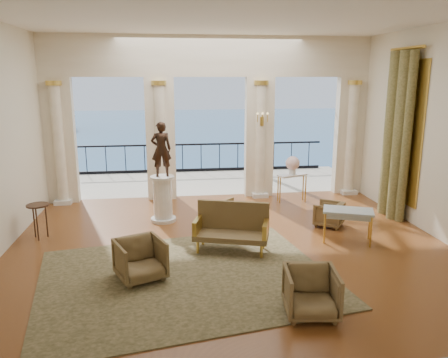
{
  "coord_description": "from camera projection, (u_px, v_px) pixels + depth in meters",
  "views": [
    {
      "loc": [
        -1.22,
        -8.37,
        3.41
      ],
      "look_at": [
        -0.04,
        0.6,
        1.28
      ],
      "focal_mm": 35.0,
      "sensor_mm": 36.0,
      "label": 1
    }
  ],
  "objects": [
    {
      "name": "floor",
      "position": [
        230.0,
        246.0,
        9.02
      ],
      "size": [
        9.0,
        9.0,
        0.0
      ],
      "primitive_type": "plane",
      "color": "#512310",
      "rests_on": "ground"
    },
    {
      "name": "room_walls",
      "position": [
        240.0,
        109.0,
        7.28
      ],
      "size": [
        9.0,
        9.0,
        9.0
      ],
      "color": "beige",
      "rests_on": "ground"
    },
    {
      "name": "arcade",
      "position": [
        210.0,
        107.0,
        12.12
      ],
      "size": [
        9.0,
        0.56,
        4.5
      ],
      "color": "beige",
      "rests_on": "ground"
    },
    {
      "name": "terrace",
      "position": [
        205.0,
        182.0,
        14.63
      ],
      "size": [
        10.0,
        3.6,
        0.1
      ],
      "primitive_type": "cube",
      "color": "#AFA88F",
      "rests_on": "ground"
    },
    {
      "name": "balustrade",
      "position": [
        201.0,
        160.0,
        16.07
      ],
      "size": [
        9.0,
        0.06,
        1.03
      ],
      "color": "black",
      "rests_on": "terrace"
    },
    {
      "name": "palm_tree",
      "position": [
        261.0,
        56.0,
        14.71
      ],
      "size": [
        2.0,
        2.0,
        4.5
      ],
      "color": "#4C3823",
      "rests_on": "terrace"
    },
    {
      "name": "sea",
      "position": [
        175.0,
        138.0,
        68.3
      ],
      "size": [
        160.0,
        160.0,
        0.0
      ],
      "primitive_type": "plane",
      "color": "#215091",
      "rests_on": "ground"
    },
    {
      "name": "curtain",
      "position": [
        396.0,
        136.0,
        10.55
      ],
      "size": [
        0.33,
        1.4,
        4.09
      ],
      "color": "#4A4822",
      "rests_on": "ground"
    },
    {
      "name": "window_frame",
      "position": [
        404.0,
        132.0,
        10.55
      ],
      "size": [
        0.04,
        1.6,
        3.4
      ],
      "primitive_type": "cube",
      "color": "gold",
      "rests_on": "room_walls"
    },
    {
      "name": "wall_sconce",
      "position": [
        262.0,
        120.0,
        12.07
      ],
      "size": [
        0.3,
        0.11,
        0.33
      ],
      "color": "gold",
      "rests_on": "arcade"
    },
    {
      "name": "rug",
      "position": [
        186.0,
        277.0,
        7.59
      ],
      "size": [
        5.46,
        4.58,
        0.02
      ],
      "primitive_type": "cube",
      "rotation": [
        0.0,
        0.0,
        0.17
      ],
      "color": "#33361D",
      "rests_on": "ground"
    },
    {
      "name": "armchair_a",
      "position": [
        140.0,
        258.0,
        7.46
      ],
      "size": [
        0.98,
        0.95,
        0.78
      ],
      "primitive_type": "imported",
      "rotation": [
        0.0,
        0.0,
        0.4
      ],
      "color": "#46331D",
      "rests_on": "ground"
    },
    {
      "name": "armchair_b",
      "position": [
        311.0,
        291.0,
        6.33
      ],
      "size": [
        0.83,
        0.79,
        0.77
      ],
      "primitive_type": "imported",
      "rotation": [
        0.0,
        0.0,
        -0.12
      ],
      "color": "#46331D",
      "rests_on": "ground"
    },
    {
      "name": "armchair_c",
      "position": [
        329.0,
        213.0,
        10.16
      ],
      "size": [
        0.81,
        0.82,
        0.62
      ],
      "primitive_type": "imported",
      "rotation": [
        0.0,
        0.0,
        -2.18
      ],
      "color": "#46331D",
      "rests_on": "ground"
    },
    {
      "name": "armchair_d",
      "position": [
        235.0,
        211.0,
        10.29
      ],
      "size": [
        0.83,
        0.83,
        0.63
      ],
      "primitive_type": "imported",
      "rotation": [
        0.0,
        0.0,
        2.33
      ],
      "color": "#46331D",
      "rests_on": "ground"
    },
    {
      "name": "settee",
      "position": [
        232.0,
        227.0,
        8.72
      ],
      "size": [
        1.57,
        1.02,
        0.97
      ],
      "rotation": [
        0.0,
        0.0,
        -0.3
      ],
      "color": "#46331D",
      "rests_on": "ground"
    },
    {
      "name": "game_table",
      "position": [
        348.0,
        213.0,
        9.14
      ],
      "size": [
        1.15,
        0.89,
        0.7
      ],
      "rotation": [
        0.0,
        0.0,
        -0.38
      ],
      "color": "#9CB7C2",
      "rests_on": "ground"
    },
    {
      "name": "pedestal",
      "position": [
        163.0,
        200.0,
        10.46
      ],
      "size": [
        0.61,
        0.61,
        1.11
      ],
      "color": "silver",
      "rests_on": "ground"
    },
    {
      "name": "statue",
      "position": [
        161.0,
        149.0,
        10.18
      ],
      "size": [
        0.5,
        0.35,
        1.29
      ],
      "primitive_type": "imported",
      "rotation": [
        0.0,
        0.0,
        3.24
      ],
      "color": "black",
      "rests_on": "pedestal"
    },
    {
      "name": "console_table",
      "position": [
        292.0,
        179.0,
        12.09
      ],
      "size": [
        0.88,
        0.6,
        0.78
      ],
      "rotation": [
        0.0,
        0.0,
        0.38
      ],
      "color": "silver",
      "rests_on": "ground"
    },
    {
      "name": "urn",
      "position": [
        293.0,
        164.0,
        12.0
      ],
      "size": [
        0.38,
        0.38,
        0.51
      ],
      "color": "white",
      "rests_on": "console_table"
    },
    {
      "name": "side_table",
      "position": [
        38.0,
        209.0,
        9.3
      ],
      "size": [
        0.47,
        0.47,
        0.76
      ],
      "color": "black",
      "rests_on": "ground"
    }
  ]
}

